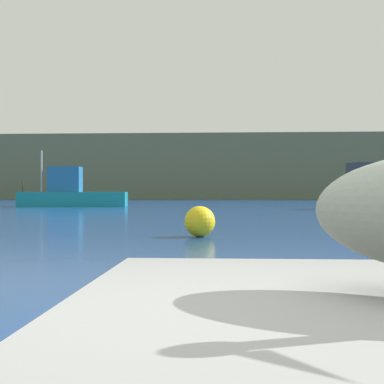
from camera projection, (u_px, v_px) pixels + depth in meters
name	position (u px, v px, depth m)	size (l,w,h in m)	color
hillside_backdrop	(229.00, 168.00, 78.38)	(140.00, 10.32, 8.25)	#5B664C
fishing_boat_blue	(374.00, 192.00, 37.23)	(6.16, 3.91, 5.42)	blue
fishing_boat_teal	(71.00, 194.00, 42.39)	(7.70, 3.17, 3.98)	teal
mooring_buoy	(200.00, 221.00, 14.84)	(0.77, 0.77, 0.77)	yellow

